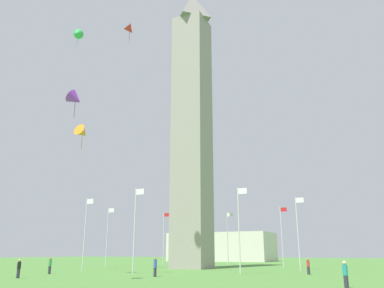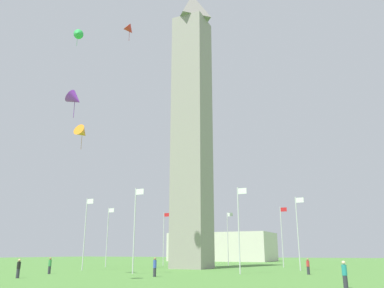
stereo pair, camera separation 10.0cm
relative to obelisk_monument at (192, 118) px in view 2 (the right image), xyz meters
The scene contains 20 objects.
ground_plane 22.73m from the obelisk_monument, ahead, with size 260.00×260.00×0.00m, color #477A33.
obelisk_monument is the anchor object (origin of this frame).
flagpole_n 23.31m from the obelisk_monument, ahead, with size 1.12×0.14×9.33m.
flagpole_ne 23.30m from the obelisk_monument, 44.86° to the left, with size 1.12×0.14×9.33m.
flagpole_e 23.28m from the obelisk_monument, 89.80° to the left, with size 1.12×0.14×9.33m.
flagpole_se 23.25m from the obelisk_monument, 134.86° to the left, with size 1.12×0.14×9.33m.
flagpole_s 23.24m from the obelisk_monument, behind, with size 1.12×0.14×9.33m.
flagpole_sw 23.25m from the obelisk_monument, 134.86° to the right, with size 1.12×0.14×9.33m.
flagpole_w 23.28m from the obelisk_monument, 89.80° to the right, with size 1.12×0.14×9.33m.
flagpole_nw 23.30m from the obelisk_monument, 44.86° to the right, with size 1.12×0.14×9.33m.
person_red_shirt 29.34m from the obelisk_monument, 26.14° to the right, with size 0.32×0.32×1.62m.
person_teal_shirt 39.57m from the obelisk_monument, 47.50° to the right, with size 0.32×0.32×1.71m.
person_green_shirt 30.23m from the obelisk_monument, 112.22° to the right, with size 0.32×0.32×1.70m.
person_blue_shirt 29.17m from the obelisk_monument, 75.50° to the right, with size 0.32×0.32×1.77m.
person_black_shirt 34.24m from the obelisk_monument, 101.43° to the right, with size 0.32×0.32×1.66m.
kite_green_delta 21.05m from the obelisk_monument, 128.64° to the right, with size 2.12×2.22×2.88m.
kite_red_delta 17.77m from the obelisk_monument, 93.88° to the right, with size 1.67×1.87×2.41m.
kite_purple_delta 30.44m from the obelisk_monument, 84.38° to the right, with size 1.89×1.69×2.44m.
kite_orange_delta 22.02m from the obelisk_monument, 101.24° to the right, with size 1.39×1.64×2.80m.
distant_building 53.99m from the obelisk_monument, 105.76° to the left, with size 26.64×14.19×7.25m.
Camera 2 is at (24.48, -52.21, 2.23)m, focal length 36.13 mm.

